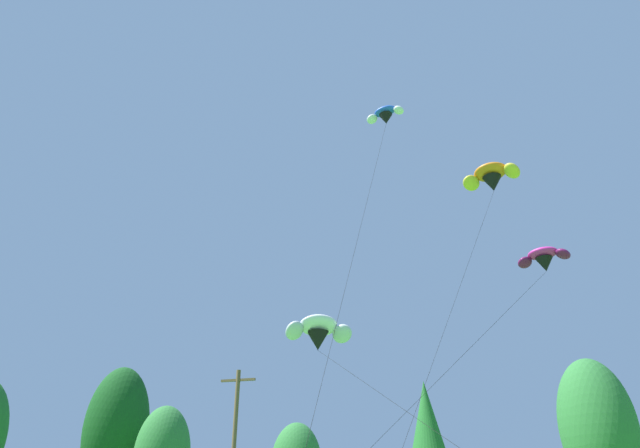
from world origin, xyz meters
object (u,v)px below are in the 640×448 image
at_px(parafoil_kite_high_magenta, 544,259).
at_px(parafoil_kite_low_blue_white, 385,115).
at_px(parafoil_kite_mid_orange, 491,177).
at_px(parafoil_kite_far_white, 318,332).

relative_size(parafoil_kite_high_magenta, parafoil_kite_low_blue_white, 0.68).
xyz_separation_m(parafoil_kite_high_magenta, parafoil_kite_low_blue_white, (-8.36, -3.17, 9.65)).
bearing_deg(parafoil_kite_mid_orange, parafoil_kite_high_magenta, -38.87).
xyz_separation_m(parafoil_kite_mid_orange, parafoil_kite_far_white, (-10.51, -5.91, -11.57)).
relative_size(parafoil_kite_high_magenta, parafoil_kite_far_white, 1.03).
xyz_separation_m(parafoil_kite_high_magenta, parafoil_kite_mid_orange, (-2.03, 1.63, 6.87)).
xyz_separation_m(parafoil_kite_far_white, parafoil_kite_low_blue_white, (4.18, 1.10, 14.35)).
xyz_separation_m(parafoil_kite_mid_orange, parafoil_kite_low_blue_white, (-6.33, -4.81, 2.78)).
bearing_deg(parafoil_kite_mid_orange, parafoil_kite_low_blue_white, -142.78).
bearing_deg(parafoil_kite_high_magenta, parafoil_kite_mid_orange, 141.13).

